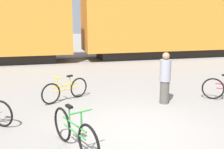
{
  "coord_description": "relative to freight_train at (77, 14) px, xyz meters",
  "views": [
    {
      "loc": [
        -1.93,
        -5.47,
        2.61
      ],
      "look_at": [
        -0.22,
        1.34,
        1.1
      ],
      "focal_mm": 42.0,
      "sensor_mm": 36.0,
      "label": 1
    }
  ],
  "objects": [
    {
      "name": "freight_train",
      "position": [
        0.0,
        0.0,
        0.0
      ],
      "size": [
        51.6,
        2.9,
        5.47
      ],
      "color": "black",
      "rests_on": "ground_plane"
    },
    {
      "name": "bicycle_green",
      "position": [
        -1.47,
        -11.71,
        -2.49
      ],
      "size": [
        0.73,
        1.73,
        0.93
      ],
      "color": "black",
      "rests_on": "ground_plane"
    },
    {
      "name": "person_in_grey",
      "position": [
        1.58,
        -9.37,
        -2.08
      ],
      "size": [
        0.34,
        0.34,
        1.6
      ],
      "rotation": [
        0.0,
        0.0,
        2.72
      ],
      "color": "#514C47",
      "rests_on": "ground_plane"
    },
    {
      "name": "rail_far",
      "position": [
        -0.0,
        0.72,
        -2.88
      ],
      "size": [
        63.6,
        0.07,
        0.01
      ],
      "primitive_type": "cube",
      "color": "#4C4238",
      "rests_on": "ground_plane"
    },
    {
      "name": "rail_near",
      "position": [
        -0.0,
        -0.72,
        -2.88
      ],
      "size": [
        63.6,
        0.07,
        0.01
      ],
      "primitive_type": "cube",
      "color": "#4C4238",
      "rests_on": "ground_plane"
    },
    {
      "name": "bicycle_yellow",
      "position": [
        -1.4,
        -8.35,
        -2.53
      ],
      "size": [
        1.53,
        0.92,
        0.83
      ],
      "color": "black",
      "rests_on": "ground_plane"
    },
    {
      "name": "ground_plane",
      "position": [
        -0.0,
        -11.12,
        -2.89
      ],
      "size": [
        80.0,
        80.0,
        0.0
      ],
      "primitive_type": "plane",
      "color": "gray"
    }
  ]
}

